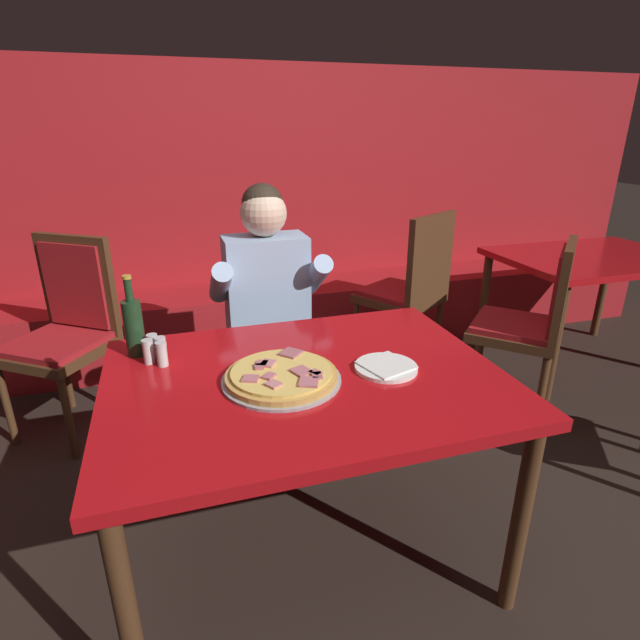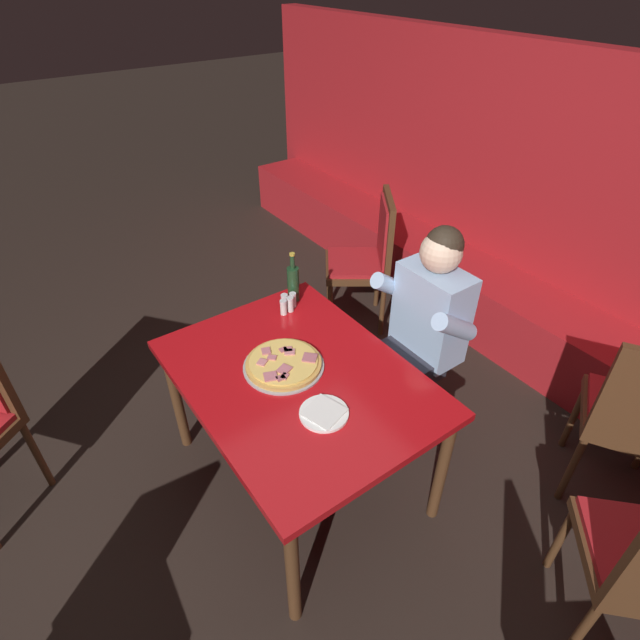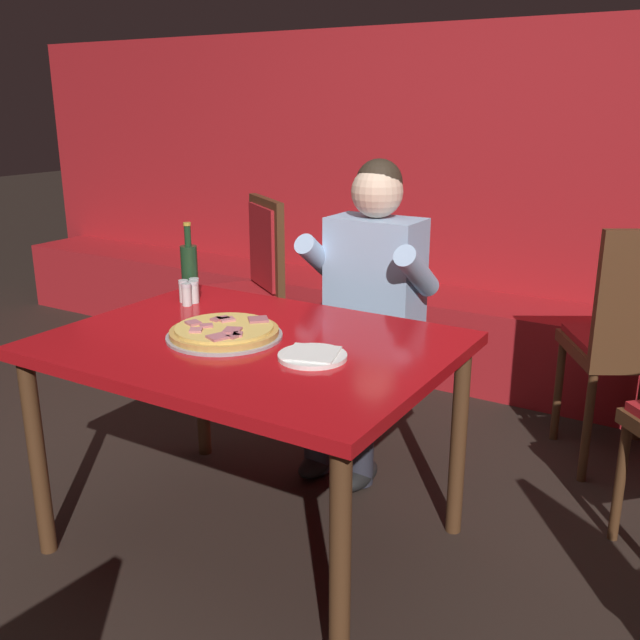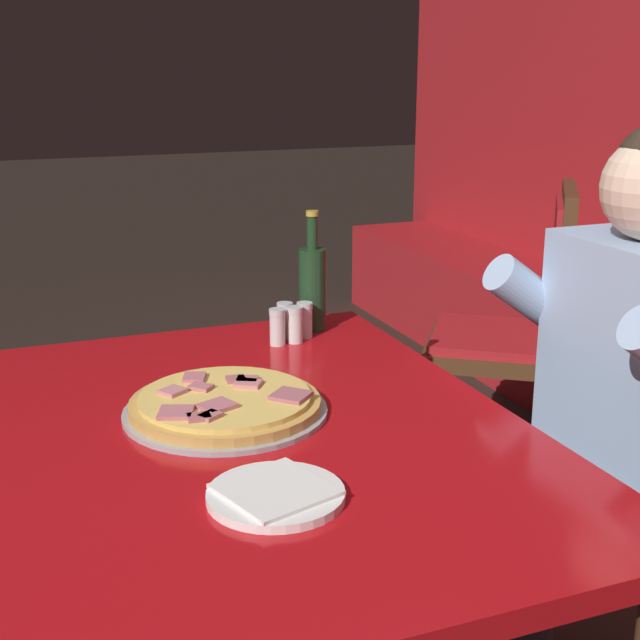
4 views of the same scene
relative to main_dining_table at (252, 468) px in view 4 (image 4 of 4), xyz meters
The scene contains 10 objects.
main_dining_table is the anchor object (origin of this frame).
pizza 0.13m from the main_dining_table, 164.75° to the right, with size 0.38×0.38×0.05m.
plate_white_paper 0.29m from the main_dining_table, ahead, with size 0.21×0.21×0.02m.
beer_bottle 0.65m from the main_dining_table, 148.48° to the left, with size 0.07×0.07×0.29m.
shaker_oregano 0.56m from the main_dining_table, 149.09° to the left, with size 0.04×0.04×0.09m.
shaker_parmesan 0.52m from the main_dining_table, 150.85° to the left, with size 0.04×0.04×0.09m.
shaker_red_pepper_flakes 0.55m from the main_dining_table, 153.93° to the left, with size 0.04×0.04×0.09m.
shaker_black_pepper 0.50m from the main_dining_table, 155.24° to the left, with size 0.04×0.04×0.09m.
diner_seated_blue_shirt 0.74m from the main_dining_table, 86.94° to the left, with size 0.53×0.53×1.27m.
dining_chair_near_right 1.52m from the main_dining_table, 127.23° to the left, with size 0.61×0.61×1.01m.
Camera 4 is at (1.42, -0.43, 1.39)m, focal length 50.00 mm.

